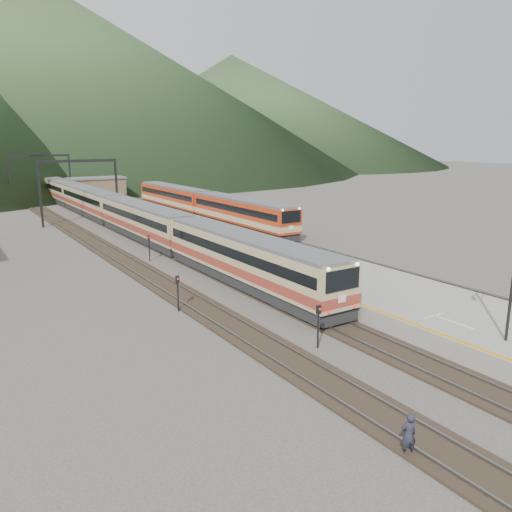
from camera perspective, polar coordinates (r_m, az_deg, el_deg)
track_main at (r=53.35m, az=-12.28°, el=1.75°), size 2.60×200.00×0.23m
track_far at (r=51.84m, az=-17.44°, el=1.12°), size 2.60×200.00×0.23m
track_second at (r=58.31m, az=-1.67°, el=3.01°), size 2.60×200.00×0.23m
platform at (r=53.69m, az=-5.95°, el=2.53°), size 8.00×100.00×1.00m
gantry_near at (r=66.05m, az=-19.58°, el=8.28°), size 9.55×0.25×8.00m
gantry_far at (r=90.49m, az=-23.43°, el=9.08°), size 9.55×0.25×8.00m
station_shed at (r=90.60m, az=-17.74°, el=7.62°), size 9.40×4.40×3.10m
hill_b at (r=245.38m, az=-22.70°, el=18.54°), size 220.00×220.00×75.00m
hill_c at (r=254.29m, az=-2.77°, el=16.44°), size 160.00×160.00×50.00m
main_train at (r=72.93m, az=-18.34°, el=5.95°), size 2.95×101.18×3.60m
second_train at (r=66.26m, az=-6.00°, el=5.80°), size 2.80×38.18×3.42m
short_signal_a at (r=25.46m, az=7.14°, el=-7.34°), size 0.24×0.19×2.27m
short_signal_b at (r=44.22m, az=-12.12°, el=1.29°), size 0.27×0.24×2.27m
short_signal_c at (r=30.89m, az=-8.94°, el=-3.70°), size 0.24×0.19×2.27m
worker at (r=18.32m, az=17.03°, el=-18.94°), size 0.65×0.53×1.54m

